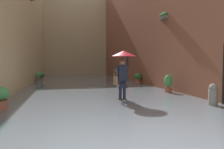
{
  "coord_description": "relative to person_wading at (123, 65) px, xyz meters",
  "views": [
    {
      "loc": [
        1.69,
        2.81,
        1.51
      ],
      "look_at": [
        -0.25,
        -5.1,
        1.07
      ],
      "focal_mm": 32.57,
      "sensor_mm": 36.0,
      "label": 1
    }
  ],
  "objects": [
    {
      "name": "ground_plane",
      "position": [
        0.64,
        -6.65,
        -1.43
      ],
      "size": [
        60.0,
        60.0,
        0.0
      ],
      "primitive_type": "plane",
      "color": "slate"
    },
    {
      "name": "flood_water",
      "position": [
        0.64,
        -6.65,
        -1.4
      ],
      "size": [
        8.58,
        29.09,
        0.07
      ],
      "primitive_type": "cube",
      "color": "slate",
      "rests_on": "ground_plane"
    },
    {
      "name": "building_facade_left",
      "position": [
        -4.15,
        -6.65,
        3.66
      ],
      "size": [
        2.04,
        27.09,
        10.19
      ],
      "color": "brown",
      "rests_on": "ground_plane"
    },
    {
      "name": "building_facade_right",
      "position": [
        5.43,
        -6.65,
        4.12
      ],
      "size": [
        2.04,
        27.09,
        11.1
      ],
      "color": "tan",
      "rests_on": "ground_plane"
    },
    {
      "name": "building_facade_far",
      "position": [
        0.64,
        -19.09,
        4.04
      ],
      "size": [
        11.38,
        1.8,
        10.95
      ],
      "primitive_type": "cube",
      "color": "tan",
      "rests_on": "ground_plane"
    },
    {
      "name": "person_wading",
      "position": [
        0.0,
        0.0,
        0.0
      ],
      "size": [
        0.97,
        0.97,
        2.09
      ],
      "color": "#4C4233",
      "rests_on": "ground_plane"
    },
    {
      "name": "potted_plant_far_left",
      "position": [
        -2.84,
        -1.49,
        -0.94
      ],
      "size": [
        0.43,
        0.43,
        0.94
      ],
      "color": "#9E563D",
      "rests_on": "ground_plane"
    },
    {
      "name": "potted_plant_mid_right",
      "position": [
        4.14,
        -10.29,
        -0.99
      ],
      "size": [
        0.69,
        0.69,
        0.74
      ],
      "color": "brown",
      "rests_on": "ground_plane"
    },
    {
      "name": "potted_plant_near_left",
      "position": [
        -2.98,
        -6.09,
        -0.97
      ],
      "size": [
        0.54,
        0.54,
        0.8
      ],
      "color": "#9E563D",
      "rests_on": "ground_plane"
    },
    {
      "name": "potted_plant_near_right",
      "position": [
        4.13,
        -8.79,
        -0.97
      ],
      "size": [
        0.37,
        0.37,
        0.9
      ],
      "color": "#66605B",
      "rests_on": "ground_plane"
    },
    {
      "name": "mooring_bollard",
      "position": [
        -2.73,
        1.76,
        -1.03
      ],
      "size": [
        0.31,
        0.31,
        0.81
      ],
      "color": "gray",
      "rests_on": "ground_plane"
    }
  ]
}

